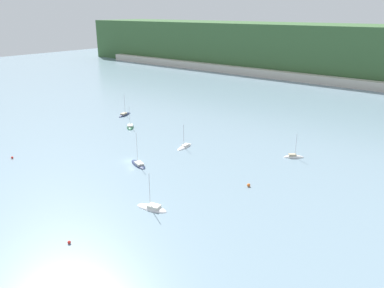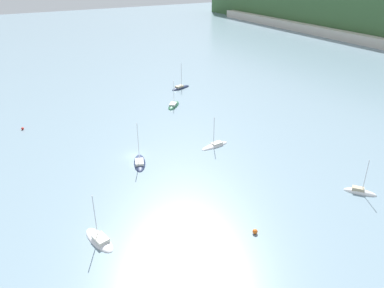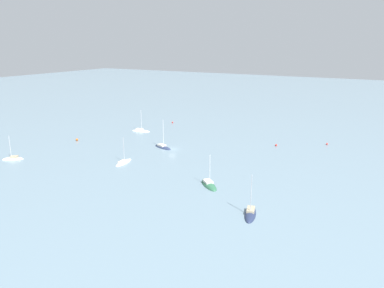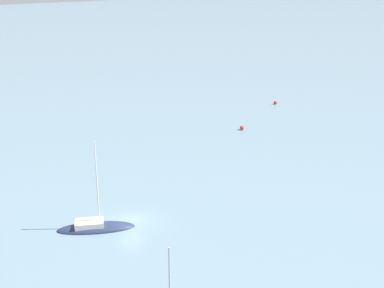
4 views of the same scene
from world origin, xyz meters
name	(u,v)px [view 3 (image 3 of 4)]	position (x,y,z in m)	size (l,w,h in m)	color
ground_plane	(172,149)	(0.00, 0.00, 0.00)	(600.00, 600.00, 0.00)	slate
sailboat_0	(250,214)	(-41.46, 34.13, 0.10)	(4.55, 8.71, 10.06)	#232D4C
sailboat_1	(163,147)	(4.08, -0.39, 0.11)	(8.83, 5.45, 10.60)	#232D4C
sailboat_2	(141,131)	(25.67, -16.35, 0.11)	(8.27, 4.36, 9.53)	silver
sailboat_3	(209,185)	(-26.19, 23.61, 0.09)	(7.96, 7.59, 9.28)	#2D6647
sailboat_4	(124,163)	(4.91, 19.78, 0.08)	(3.19, 8.30, 8.61)	silver
sailboat_5	(13,159)	(37.29, 34.15, 0.11)	(6.05, 5.29, 8.49)	white
mooring_buoy_0	(173,122)	(22.82, -36.41, 0.34)	(0.67, 0.67, 0.67)	red
mooring_buoy_1	(77,140)	(36.99, 7.71, 0.44)	(0.88, 0.88, 0.88)	orange
mooring_buoy_2	(276,145)	(-29.83, -21.63, 0.37)	(0.73, 0.73, 0.73)	red
mooring_buoy_3	(327,144)	(-45.18, -32.20, 0.34)	(0.69, 0.69, 0.69)	red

